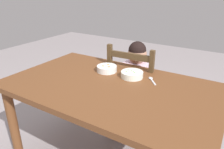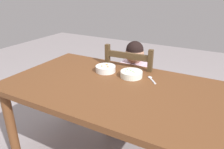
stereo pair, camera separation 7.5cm
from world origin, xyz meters
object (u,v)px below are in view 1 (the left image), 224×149
(dining_table, at_px, (110,97))
(spoon, at_px, (151,79))
(child_figure, at_px, (135,77))
(bowl_of_peas, at_px, (132,74))
(dining_chair, at_px, (134,94))
(bowl_of_carrots, at_px, (107,68))

(dining_table, height_order, spoon, spoon)
(child_figure, xyz_separation_m, bowl_of_peas, (0.11, -0.29, 0.15))
(dining_chair, height_order, child_figure, child_figure)
(dining_table, xyz_separation_m, child_figure, (-0.04, 0.49, -0.03))
(child_figure, bearing_deg, bowl_of_carrots, -111.11)
(dining_chair, xyz_separation_m, child_figure, (-0.00, -0.00, 0.18))
(bowl_of_peas, relative_size, bowl_of_carrots, 1.04)
(dining_table, relative_size, child_figure, 1.57)
(child_figure, distance_m, spoon, 0.39)
(bowl_of_carrots, bearing_deg, child_figure, 68.89)
(dining_table, xyz_separation_m, bowl_of_carrots, (-0.15, 0.19, 0.12))
(dining_chair, height_order, spoon, dining_chair)
(dining_chair, bearing_deg, dining_table, -85.60)
(spoon, bearing_deg, bowl_of_carrots, -174.93)
(child_figure, bearing_deg, dining_chair, 61.20)
(dining_table, relative_size, spoon, 12.41)
(dining_table, height_order, bowl_of_carrots, bowl_of_carrots)
(bowl_of_carrots, bearing_deg, dining_table, -51.70)
(bowl_of_peas, bearing_deg, bowl_of_carrots, -180.00)
(bowl_of_peas, distance_m, bowl_of_carrots, 0.23)
(dining_table, distance_m, bowl_of_carrots, 0.28)
(child_figure, bearing_deg, bowl_of_peas, -68.90)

